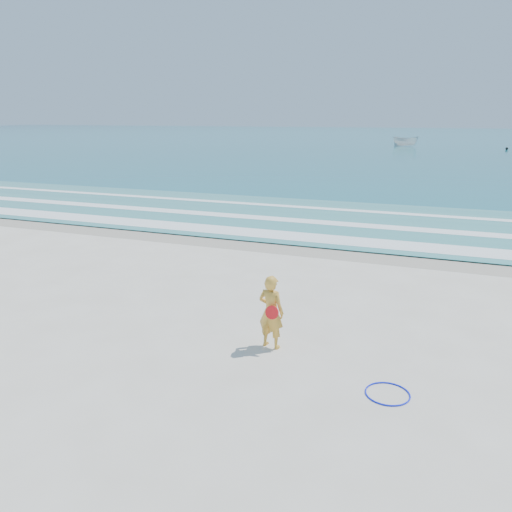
% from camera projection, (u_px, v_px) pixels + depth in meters
% --- Properties ---
extents(ground, '(400.00, 400.00, 0.00)m').
position_uv_depth(ground, '(159.00, 354.00, 9.74)').
color(ground, silver).
rests_on(ground, ground).
extents(wet_sand, '(400.00, 2.40, 0.00)m').
position_uv_depth(wet_sand, '(293.00, 246.00, 17.83)').
color(wet_sand, '#B2A893').
rests_on(wet_sand, ground).
extents(ocean, '(400.00, 190.00, 0.04)m').
position_uv_depth(ocean, '(427.00, 138.00, 104.11)').
color(ocean, '#19727F').
rests_on(ocean, ground).
extents(shallow, '(400.00, 10.00, 0.01)m').
position_uv_depth(shallow, '(326.00, 219.00, 22.31)').
color(shallow, '#59B7AD').
rests_on(shallow, ocean).
extents(foam_near, '(400.00, 1.40, 0.01)m').
position_uv_depth(foam_near, '(303.00, 237.00, 18.98)').
color(foam_near, white).
rests_on(foam_near, shallow).
extents(foam_mid, '(400.00, 0.90, 0.01)m').
position_uv_depth(foam_mid, '(321.00, 222.00, 21.59)').
color(foam_mid, white).
rests_on(foam_mid, shallow).
extents(foam_far, '(400.00, 0.60, 0.01)m').
position_uv_depth(foam_far, '(337.00, 209.00, 24.56)').
color(foam_far, white).
rests_on(foam_far, shallow).
extents(hoop, '(0.90, 0.90, 0.03)m').
position_uv_depth(hoop, '(388.00, 394.00, 8.34)').
color(hoop, '#0C1DE8').
rests_on(hoop, ground).
extents(boat, '(4.21, 2.56, 1.53)m').
position_uv_depth(boat, '(406.00, 141.00, 75.63)').
color(boat, silver).
rests_on(boat, ocean).
extents(buoy, '(0.37, 0.37, 0.37)m').
position_uv_depth(buoy, '(507.00, 149.00, 67.59)').
color(buoy, black).
rests_on(buoy, ocean).
extents(woman, '(0.61, 0.46, 1.51)m').
position_uv_depth(woman, '(271.00, 312.00, 9.88)').
color(woman, gold).
rests_on(woman, ground).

